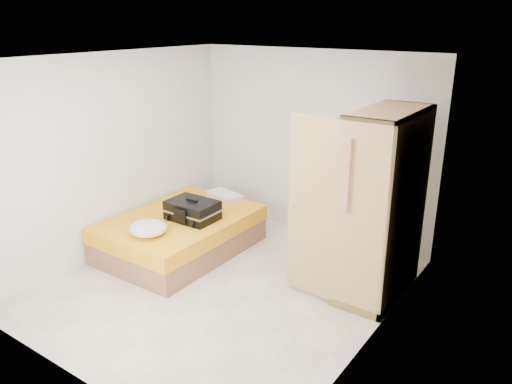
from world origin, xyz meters
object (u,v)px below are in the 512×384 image
Objects in this scene: round_cushion at (148,228)px; suitcase at (192,210)px; person at (337,208)px; bed at (181,234)px; wardrobe at (377,210)px.

suitcase is at bearing 81.41° from round_cushion.
round_cushion is (-0.10, -0.68, -0.04)m from suitcase.
person is 2.28m from round_cushion.
bed is at bearing 122.15° from person.
wardrobe is 1.27× the size of person.
wardrobe reaches higher than suitcase.
bed is 1.22× the size of person.
person is (-0.57, 0.20, -0.17)m from wardrobe.
wardrobe is 0.63m from person.
round_cushion is at bearing 138.71° from person.
person is at bearing 19.79° from suitcase.
suitcase is at bearing 123.41° from person.
person is at bearing 19.38° from bed.
person reaches higher than suitcase.
person is at bearing 160.32° from wardrobe.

